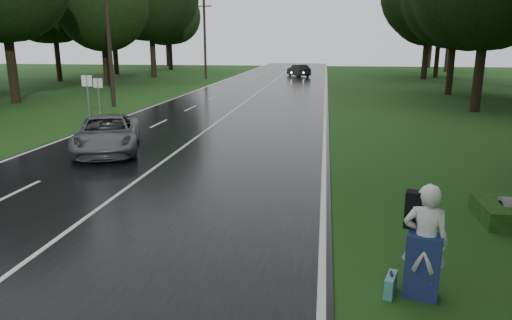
{
  "coord_description": "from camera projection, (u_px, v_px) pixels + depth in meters",
  "views": [
    {
      "loc": [
        5.73,
        -9.47,
        4.24
      ],
      "look_at": [
        3.92,
        2.77,
        1.1
      ],
      "focal_mm": 32.53,
      "sensor_mm": 36.0,
      "label": 1
    }
  ],
  "objects": [
    {
      "name": "grey_car",
      "position": [
        107.0,
        134.0,
        18.29
      ],
      "size": [
        3.99,
        5.59,
        1.42
      ],
      "primitive_type": "imported",
      "rotation": [
        0.0,
        0.0,
        0.36
      ],
      "color": "#515456",
      "rests_on": "road"
    },
    {
      "name": "road_sign_a",
      "position": [
        90.0,
        121.0,
        25.91
      ],
      "size": [
        0.6,
        0.1,
        2.51
      ],
      "primitive_type": null,
      "color": "white",
      "rests_on": "ground"
    },
    {
      "name": "road",
      "position": [
        235.0,
        110.0,
        30.11
      ],
      "size": [
        12.0,
        140.0,
        0.04
      ],
      "primitive_type": "cube",
      "color": "black",
      "rests_on": "ground"
    },
    {
      "name": "tree_left_f",
      "position": [
        154.0,
        77.0,
        58.25
      ],
      "size": [
        11.28,
        11.28,
        17.63
      ],
      "primitive_type": null,
      "color": "black",
      "rests_on": "ground"
    },
    {
      "name": "tree_right_e",
      "position": [
        448.0,
        95.0,
        38.88
      ],
      "size": [
        9.21,
        9.21,
        14.4
      ],
      "primitive_type": null,
      "color": "black",
      "rests_on": "ground"
    },
    {
      "name": "tree_left_d",
      "position": [
        16.0,
        103.0,
        33.53
      ],
      "size": [
        10.1,
        10.1,
        15.77
      ],
      "primitive_type": null,
      "color": "black",
      "rests_on": "ground"
    },
    {
      "name": "tree_left_e",
      "position": [
        108.0,
        85.0,
        47.82
      ],
      "size": [
        8.59,
        8.59,
        13.42
      ],
      "primitive_type": null,
      "color": "black",
      "rests_on": "ground"
    },
    {
      "name": "hitchhiker",
      "position": [
        424.0,
        245.0,
        7.77
      ],
      "size": [
        0.84,
        0.8,
        2.03
      ],
      "color": "silver",
      "rests_on": "ground"
    },
    {
      "name": "far_car",
      "position": [
        299.0,
        70.0,
        59.26
      ],
      "size": [
        3.35,
        4.81,
        1.5
      ],
      "primitive_type": "imported",
      "rotation": [
        0.0,
        0.0,
        3.57
      ],
      "color": "black",
      "rests_on": "road"
    },
    {
      "name": "utility_pole_mid",
      "position": [
        114.0,
        107.0,
        31.67
      ],
      "size": [
        1.8,
        0.28,
        10.31
      ],
      "primitive_type": null,
      "color": "black",
      "rests_on": "ground"
    },
    {
      "name": "suitcase",
      "position": [
        391.0,
        285.0,
        8.0
      ],
      "size": [
        0.29,
        0.53,
        0.36
      ],
      "primitive_type": "cube",
      "rotation": [
        0.0,
        0.0,
        5.98
      ],
      "color": "teal",
      "rests_on": "ground"
    },
    {
      "name": "road_sign_b",
      "position": [
        101.0,
        117.0,
        27.1
      ],
      "size": [
        0.54,
        0.1,
        2.26
      ],
      "primitive_type": null,
      "color": "white",
      "rests_on": "ground"
    },
    {
      "name": "lane_center",
      "position": [
        235.0,
        109.0,
        30.1
      ],
      "size": [
        0.12,
        140.0,
        0.01
      ],
      "primitive_type": "cube",
      "color": "silver",
      "rests_on": "road"
    },
    {
      "name": "ground",
      "position": [
        75.0,
        228.0,
        10.93
      ],
      "size": [
        160.0,
        160.0,
        0.0
      ],
      "primitive_type": "plane",
      "color": "#1D4414",
      "rests_on": "ground"
    },
    {
      "name": "tree_right_d",
      "position": [
        474.0,
        112.0,
        29.38
      ],
      "size": [
        9.05,
        9.05,
        14.13
      ],
      "primitive_type": null,
      "color": "black",
      "rests_on": "ground"
    },
    {
      "name": "tree_right_f",
      "position": [
        423.0,
        79.0,
        55.47
      ],
      "size": [
        10.78,
        10.78,
        16.85
      ],
      "primitive_type": null,
      "color": "black",
      "rests_on": "ground"
    },
    {
      "name": "utility_pole_far",
      "position": [
        206.0,
        79.0,
        55.77
      ],
      "size": [
        1.8,
        0.28,
        9.28
      ],
      "primitive_type": null,
      "color": "black",
      "rests_on": "ground"
    }
  ]
}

